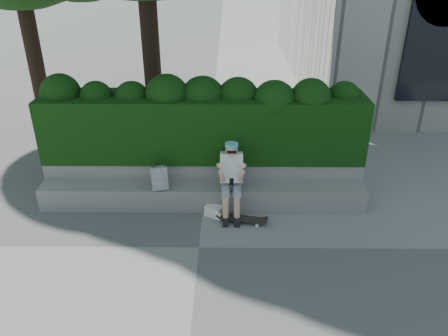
{
  "coord_description": "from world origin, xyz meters",
  "views": [
    {
      "loc": [
        0.46,
        -5.75,
        4.38
      ],
      "look_at": [
        0.4,
        1.0,
        0.95
      ],
      "focal_mm": 35.0,
      "sensor_mm": 36.0,
      "label": 1
    }
  ],
  "objects_px": {
    "person": "(231,176)",
    "backpack_plaid": "(159,178)",
    "skateboard": "(242,219)",
    "backpack_ground": "(214,211)"
  },
  "relations": [
    {
      "from": "person",
      "to": "backpack_ground",
      "type": "bearing_deg",
      "value": -161.3
    },
    {
      "from": "backpack_plaid",
      "to": "backpack_ground",
      "type": "height_order",
      "value": "backpack_plaid"
    },
    {
      "from": "backpack_plaid",
      "to": "person",
      "type": "bearing_deg",
      "value": -19.46
    },
    {
      "from": "person",
      "to": "backpack_plaid",
      "type": "relative_size",
      "value": 3.26
    },
    {
      "from": "person",
      "to": "backpack_ground",
      "type": "height_order",
      "value": "person"
    },
    {
      "from": "backpack_ground",
      "to": "person",
      "type": "bearing_deg",
      "value": 48.48
    },
    {
      "from": "person",
      "to": "backpack_plaid",
      "type": "height_order",
      "value": "person"
    },
    {
      "from": "person",
      "to": "skateboard",
      "type": "distance_m",
      "value": 0.78
    },
    {
      "from": "skateboard",
      "to": "backpack_ground",
      "type": "relative_size",
      "value": 2.77
    },
    {
      "from": "person",
      "to": "skateboard",
      "type": "relative_size",
      "value": 1.65
    }
  ]
}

